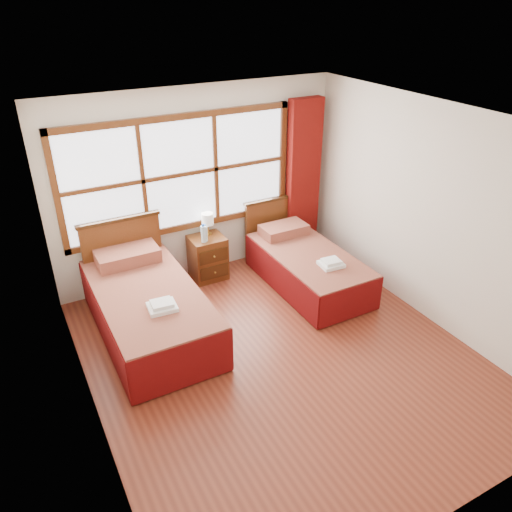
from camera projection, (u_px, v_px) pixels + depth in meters
floor at (281, 357)px, 5.58m from camera, size 4.50×4.50×0.00m
ceiling at (289, 124)px, 4.34m from camera, size 4.50×4.50×0.00m
wall_back at (198, 185)px, 6.70m from camera, size 4.00×0.00×4.00m
wall_left at (78, 309)px, 4.13m from camera, size 0.00×4.50×4.50m
wall_right at (432, 216)px, 5.80m from camera, size 0.00×4.50×4.50m
window at (180, 174)px, 6.47m from camera, size 3.16×0.06×1.56m
curtain at (303, 178)px, 7.32m from camera, size 0.50×0.16×2.30m
bed_left at (148, 306)px, 5.88m from camera, size 1.12×2.18×1.10m
bed_right at (306, 265)px, 6.83m from camera, size 0.97×1.99×0.94m
nightstand at (208, 258)px, 6.97m from camera, size 0.47×0.46×0.62m
towels_left at (162, 306)px, 5.37m from camera, size 0.32×0.29×0.09m
towels_right at (331, 263)px, 6.37m from camera, size 0.31×0.28×0.09m
lamp at (207, 220)px, 6.80m from camera, size 0.16×0.16×0.32m
bottle_near at (205, 233)px, 6.69m from camera, size 0.06×0.06×0.24m
bottle_far at (203, 234)px, 6.65m from camera, size 0.07×0.07×0.26m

